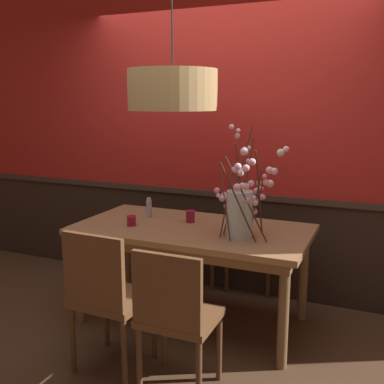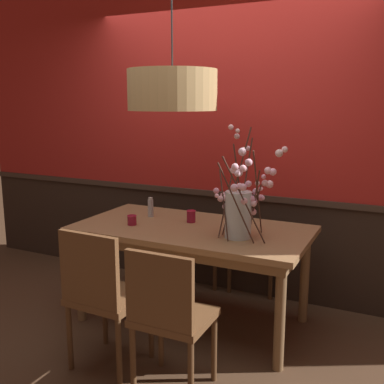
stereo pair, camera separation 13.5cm
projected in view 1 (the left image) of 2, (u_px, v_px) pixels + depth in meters
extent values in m
plane|color=#4C3321|center=(192.00, 320.00, 3.62)|extent=(24.00, 24.00, 0.00)
cube|color=#2D2119|center=(224.00, 241.00, 4.22)|extent=(5.60, 0.12, 0.87)
cube|color=#3E2E24|center=(225.00, 193.00, 4.12)|extent=(5.60, 0.14, 0.05)
cube|color=#B2231E|center=(227.00, 84.00, 3.94)|extent=(5.60, 0.12, 1.97)
cube|color=#997047|center=(192.00, 229.00, 3.47)|extent=(1.77, 0.92, 0.04)
cube|color=brown|center=(192.00, 237.00, 3.48)|extent=(1.67, 0.81, 0.08)
cylinder|color=brown|center=(79.00, 278.00, 3.52)|extent=(0.07, 0.07, 0.73)
cylinder|color=brown|center=(283.00, 316.00, 2.90)|extent=(0.07, 0.07, 0.73)
cylinder|color=brown|center=(129.00, 250.00, 4.19)|extent=(0.07, 0.07, 0.73)
cylinder|color=brown|center=(303.00, 276.00, 3.57)|extent=(0.07, 0.07, 0.73)
cube|color=brown|center=(202.00, 234.00, 4.35)|extent=(0.46, 0.44, 0.04)
cube|color=brown|center=(210.00, 207.00, 4.47)|extent=(0.42, 0.06, 0.40)
cylinder|color=brown|center=(212.00, 267.00, 4.16)|extent=(0.04, 0.04, 0.44)
cylinder|color=brown|center=(176.00, 261.00, 4.32)|extent=(0.04, 0.04, 0.44)
cylinder|color=brown|center=(227.00, 255.00, 4.47)|extent=(0.04, 0.04, 0.44)
cylinder|color=brown|center=(192.00, 250.00, 4.64)|extent=(0.04, 0.04, 0.44)
cube|color=brown|center=(252.00, 241.00, 4.17)|extent=(0.46, 0.43, 0.04)
cube|color=brown|center=(257.00, 209.00, 4.29)|extent=(0.42, 0.06, 0.48)
cylinder|color=brown|center=(268.00, 275.00, 4.00)|extent=(0.04, 0.04, 0.43)
cylinder|color=brown|center=(227.00, 270.00, 4.12)|extent=(0.04, 0.04, 0.43)
cylinder|color=brown|center=(275.00, 262.00, 4.31)|extent=(0.04, 0.04, 0.43)
cylinder|color=brown|center=(236.00, 257.00, 4.44)|extent=(0.04, 0.04, 0.43)
cube|color=brown|center=(180.00, 317.00, 2.68)|extent=(0.44, 0.40, 0.04)
cube|color=brown|center=(166.00, 291.00, 2.47)|extent=(0.41, 0.04, 0.42)
cylinder|color=brown|center=(165.00, 335.00, 2.95)|extent=(0.04, 0.04, 0.44)
cylinder|color=brown|center=(219.00, 347.00, 2.80)|extent=(0.04, 0.04, 0.44)
cylinder|color=brown|center=(139.00, 362.00, 2.64)|extent=(0.04, 0.04, 0.44)
cylinder|color=brown|center=(199.00, 377.00, 2.50)|extent=(0.04, 0.04, 0.44)
cube|color=brown|center=(113.00, 298.00, 2.92)|extent=(0.46, 0.43, 0.04)
cube|color=brown|center=(93.00, 271.00, 2.70)|extent=(0.43, 0.05, 0.45)
cylinder|color=brown|center=(106.00, 316.00, 3.21)|extent=(0.04, 0.04, 0.45)
cylinder|color=brown|center=(154.00, 327.00, 3.04)|extent=(0.04, 0.04, 0.45)
cylinder|color=brown|center=(73.00, 340.00, 2.89)|extent=(0.04, 0.04, 0.45)
cylinder|color=brown|center=(124.00, 354.00, 2.72)|extent=(0.04, 0.04, 0.45)
cylinder|color=silver|center=(240.00, 214.00, 3.18)|extent=(0.19, 0.19, 0.33)
cylinder|color=silver|center=(239.00, 231.00, 3.20)|extent=(0.16, 0.16, 0.07)
cylinder|color=#472D23|center=(238.00, 203.00, 3.01)|extent=(0.24, 0.12, 0.55)
sphere|color=#F8B7CB|center=(242.00, 186.00, 2.96)|extent=(0.04, 0.04, 0.04)
sphere|color=#F6BCD2|center=(241.00, 173.00, 2.83)|extent=(0.04, 0.04, 0.04)
sphere|color=#EFB7CF|center=(237.00, 187.00, 2.95)|extent=(0.05, 0.05, 0.05)
sphere|color=#EDB6C7|center=(238.00, 167.00, 2.88)|extent=(0.05, 0.05, 0.05)
cylinder|color=#472D23|center=(245.00, 187.00, 3.19)|extent=(0.10, 0.05, 0.69)
sphere|color=#E9AABE|center=(249.00, 148.00, 3.15)|extent=(0.03, 0.03, 0.03)
sphere|color=beige|center=(245.00, 149.00, 3.21)|extent=(0.04, 0.04, 0.04)
sphere|color=#FEB9C6|center=(248.00, 161.00, 3.17)|extent=(0.03, 0.03, 0.03)
sphere|color=beige|center=(243.00, 189.00, 3.22)|extent=(0.04, 0.04, 0.04)
cylinder|color=#472D23|center=(226.00, 205.00, 3.25)|extent=(0.01, 0.26, 0.42)
sphere|color=#FBA7C8|center=(217.00, 190.00, 3.28)|extent=(0.04, 0.04, 0.04)
sphere|color=#FBB9CE|center=(224.00, 195.00, 3.28)|extent=(0.05, 0.05, 0.05)
sphere|color=#F7A6C8|center=(229.00, 200.00, 3.24)|extent=(0.04, 0.04, 0.04)
sphere|color=beige|center=(224.00, 198.00, 3.26)|extent=(0.05, 0.05, 0.05)
cylinder|color=#472D23|center=(259.00, 194.00, 3.12)|extent=(0.03, 0.32, 0.63)
sphere|color=beige|center=(281.00, 153.00, 3.01)|extent=(0.05, 0.05, 0.05)
sphere|color=#FABCC7|center=(266.00, 183.00, 3.11)|extent=(0.04, 0.04, 0.04)
sphere|color=#FEB6CF|center=(274.00, 171.00, 3.04)|extent=(0.05, 0.05, 0.05)
sphere|color=beige|center=(286.00, 149.00, 3.01)|extent=(0.04, 0.04, 0.04)
sphere|color=#FCAED0|center=(265.00, 176.00, 3.09)|extent=(0.03, 0.03, 0.03)
sphere|color=#FCB7C5|center=(269.00, 170.00, 3.05)|extent=(0.05, 0.05, 0.05)
cylinder|color=#472D23|center=(246.00, 200.00, 3.00)|extent=(0.27, 0.15, 0.59)
sphere|color=#F7B4CF|center=(246.00, 187.00, 2.91)|extent=(0.05, 0.05, 0.05)
sphere|color=#E7A5C3|center=(251.00, 183.00, 2.93)|extent=(0.04, 0.04, 0.04)
sphere|color=#F2AEBB|center=(246.00, 168.00, 2.85)|extent=(0.05, 0.05, 0.05)
sphere|color=#E6ABBC|center=(246.00, 201.00, 3.02)|extent=(0.05, 0.05, 0.05)
sphere|color=#F0ACC4|center=(252.00, 162.00, 2.80)|extent=(0.05, 0.05, 0.05)
cylinder|color=#472D23|center=(242.00, 191.00, 3.11)|extent=(0.10, 0.08, 0.66)
sphere|color=#EDBACB|center=(241.00, 172.00, 3.08)|extent=(0.05, 0.05, 0.05)
sphere|color=#F0A8BD|center=(247.00, 169.00, 3.05)|extent=(0.04, 0.04, 0.04)
sphere|color=#E8B8CB|center=(244.00, 152.00, 2.99)|extent=(0.06, 0.06, 0.06)
cylinder|color=#472D23|center=(255.00, 208.00, 3.22)|extent=(0.16, 0.18, 0.39)
sphere|color=#F4BAC0|center=(270.00, 184.00, 3.22)|extent=(0.06, 0.06, 0.06)
sphere|color=#F1ACD0|center=(263.00, 197.00, 3.21)|extent=(0.03, 0.03, 0.03)
sphere|color=#FEB6CC|center=(261.00, 188.00, 3.24)|extent=(0.03, 0.03, 0.03)
sphere|color=#F8A6C3|center=(261.00, 197.00, 3.25)|extent=(0.05, 0.05, 0.05)
sphere|color=#F9AFC3|center=(254.00, 211.00, 3.19)|extent=(0.05, 0.05, 0.05)
cylinder|color=#472D23|center=(255.00, 203.00, 3.15)|extent=(0.12, 0.13, 0.49)
sphere|color=#F4ABD1|center=(256.00, 200.00, 3.17)|extent=(0.04, 0.04, 0.04)
sphere|color=#F4B0D1|center=(257.00, 191.00, 3.17)|extent=(0.05, 0.05, 0.05)
sphere|color=beige|center=(259.00, 183.00, 3.11)|extent=(0.03, 0.03, 0.03)
sphere|color=#F3BCD1|center=(255.00, 203.00, 3.13)|extent=(0.04, 0.04, 0.04)
sphere|color=#FDA7CF|center=(253.00, 198.00, 3.13)|extent=(0.05, 0.05, 0.05)
sphere|color=#E6AACB|center=(252.00, 199.00, 3.14)|extent=(0.04, 0.04, 0.04)
cylinder|color=#472D23|center=(225.00, 204.00, 3.17)|extent=(0.16, 0.21, 0.47)
sphere|color=#E7AECC|center=(226.00, 206.00, 3.20)|extent=(0.04, 0.04, 0.04)
sphere|color=beige|center=(222.00, 199.00, 3.17)|extent=(0.04, 0.04, 0.04)
sphere|color=#FAADC0|center=(218.00, 196.00, 3.13)|extent=(0.03, 0.03, 0.03)
cylinder|color=#472D23|center=(237.00, 182.00, 3.18)|extent=(0.18, 0.10, 0.77)
sphere|color=#FCBAC0|center=(232.00, 127.00, 3.18)|extent=(0.04, 0.04, 0.04)
sphere|color=beige|center=(238.00, 131.00, 3.18)|extent=(0.03, 0.03, 0.03)
sphere|color=#F7BCD0|center=(234.00, 170.00, 3.17)|extent=(0.05, 0.05, 0.05)
sphere|color=beige|center=(237.00, 136.00, 3.22)|extent=(0.04, 0.04, 0.04)
cylinder|color=maroon|center=(131.00, 221.00, 3.50)|extent=(0.07, 0.07, 0.08)
torus|color=#A81B37|center=(131.00, 216.00, 3.49)|extent=(0.08, 0.08, 0.01)
cylinder|color=silver|center=(131.00, 222.00, 3.50)|extent=(0.05, 0.05, 0.04)
cylinder|color=maroon|center=(190.00, 216.00, 3.59)|extent=(0.07, 0.07, 0.10)
torus|color=#A81B37|center=(190.00, 211.00, 3.58)|extent=(0.07, 0.07, 0.01)
cylinder|color=silver|center=(190.00, 218.00, 3.59)|extent=(0.05, 0.05, 0.05)
cylinder|color=#ADADB2|center=(149.00, 209.00, 3.74)|extent=(0.05, 0.05, 0.15)
cylinder|color=beige|center=(149.00, 199.00, 3.73)|extent=(0.03, 0.03, 0.02)
cylinder|color=tan|center=(173.00, 90.00, 3.23)|extent=(0.64, 0.64, 0.29)
sphere|color=#F9EAB7|center=(173.00, 96.00, 3.24)|extent=(0.14, 0.14, 0.14)
cylinder|color=black|center=(172.00, 1.00, 3.11)|extent=(0.01, 0.01, 0.91)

